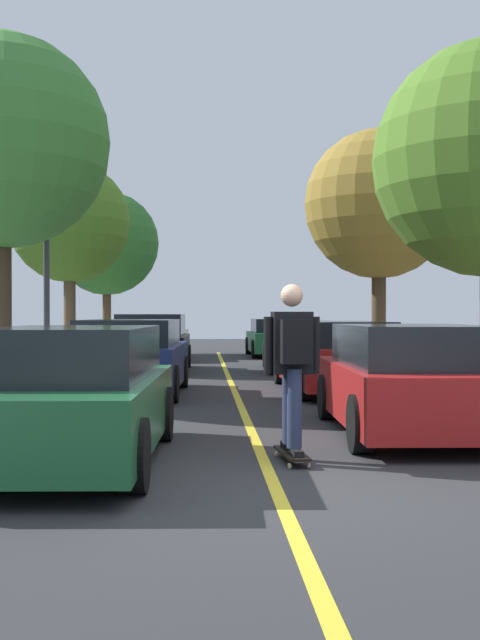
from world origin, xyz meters
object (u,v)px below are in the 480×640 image
(parked_car_right_farthest, at_px, (275,338))
(street_tree_left_near, at_px, (70,223))
(street_tree_left_far, at_px, (107,244))
(parked_car_left_far, at_px, (151,343))
(parked_car_left_farthest, at_px, (162,337))
(parked_car_left_nearest, at_px, (70,395))
(skateboarder, at_px, (292,357))
(parked_car_right_near, at_px, (336,356))
(parked_car_right_far, at_px, (299,345))
(street_tree_right_near, at_px, (379,205))
(parked_car_right_nearest, at_px, (410,380))
(streetlamp, at_px, (47,244))
(skateboard, at_px, (292,453))
(fire_hydrant, at_px, (469,380))
(parked_car_left_near, at_px, (130,357))
(street_tree_left_nearest, at_px, (3,142))

(parked_car_right_farthest, distance_m, street_tree_left_near, 9.47)
(street_tree_left_near, xyz_separation_m, street_tree_left_far, (-0.00, 8.23, 0.18))
(parked_car_left_far, bearing_deg, parked_car_left_farthest, 90.02)
(parked_car_left_nearest, xyz_separation_m, skateboarder, (2.25, -0.11, 0.38))
(parked_car_right_near, bearing_deg, parked_car_right_far, 90.00)
(parked_car_left_farthest, xyz_separation_m, parked_car_right_farthest, (3.93, 1.43, -0.08))
(street_tree_left_near, relative_size, street_tree_right_near, 0.85)
(parked_car_right_nearest, bearing_deg, streetlamp, 133.00)
(parked_car_left_farthest, height_order, skateboard, parked_car_left_farthest)
(parked_car_right_nearest, bearing_deg, street_tree_right_near, 79.06)
(parked_car_right_far, relative_size, fire_hydrant, 6.41)
(parked_car_right_far, distance_m, street_tree_left_far, 11.19)
(parked_car_left_near, bearing_deg, parked_car_right_near, 6.59)
(street_tree_left_far, bearing_deg, parked_car_left_nearest, -84.10)
(street_tree_left_far, xyz_separation_m, fire_hydrant, (7.65, -17.60, -3.64))
(parked_car_left_near, xyz_separation_m, skateboard, (2.24, -6.73, -0.62))
(parked_car_left_nearest, xyz_separation_m, parked_car_left_far, (0.00, 12.74, 0.05))
(parked_car_right_nearest, distance_m, parked_car_right_near, 5.46)
(parked_car_left_far, distance_m, parked_car_right_nearest, 11.76)
(parked_car_left_nearest, height_order, parked_car_left_near, parked_car_left_near)
(parked_car_right_farthest, distance_m, street_tree_left_far, 7.29)
(parked_car_left_nearest, bearing_deg, skateboarder, -2.69)
(parked_car_right_far, xyz_separation_m, streetlamp, (-5.68, -5.03, 2.23))
(parked_car_right_near, xyz_separation_m, skateboard, (-1.69, -7.19, -0.60))
(parked_car_left_farthest, height_order, street_tree_left_far, street_tree_left_far)
(parked_car_right_near, distance_m, parked_car_right_farthest, 12.53)
(parked_car_left_nearest, relative_size, street_tree_left_far, 0.70)
(parked_car_left_farthest, bearing_deg, parked_car_left_nearest, -89.99)
(parked_car_right_nearest, xyz_separation_m, skateboard, (-1.69, -1.73, -0.60))
(parked_car_right_nearest, relative_size, skateboarder, 2.45)
(street_tree_right_near, bearing_deg, parked_car_right_far, -171.07)
(parked_car_left_far, xyz_separation_m, skateboarder, (2.25, -12.85, 0.33))
(parked_car_left_near, distance_m, street_tree_right_near, 9.69)
(skateboard, bearing_deg, skateboarder, -84.55)
(street_tree_left_near, distance_m, street_tree_right_near, 8.38)
(parked_car_left_near, height_order, parked_car_right_nearest, parked_car_left_near)
(parked_car_left_far, relative_size, fire_hydrant, 5.79)
(parked_car_right_near, distance_m, street_tree_left_nearest, 7.33)
(parked_car_left_farthest, bearing_deg, street_tree_left_near, -114.00)
(skateboarder, bearing_deg, street_tree_left_nearest, 125.33)
(street_tree_right_near, bearing_deg, parked_car_left_nearest, -115.09)
(parked_car_right_near, height_order, parked_car_right_farthest, parked_car_right_near)
(street_tree_left_far, xyz_separation_m, skateboarder, (4.46, -21.57, -3.06))
(street_tree_right_near, bearing_deg, parked_car_left_near, -133.56)
(parked_car_left_nearest, relative_size, street_tree_left_near, 0.77)
(parked_car_left_far, height_order, skateboarder, skateboarder)
(parked_car_left_near, height_order, fire_hydrant, parked_car_left_near)
(parked_car_left_far, xyz_separation_m, street_tree_left_nearest, (-2.22, -6.55, 3.82))
(parked_car_right_nearest, relative_size, street_tree_left_near, 0.77)
(parked_car_left_farthest, distance_m, streetlamp, 10.83)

